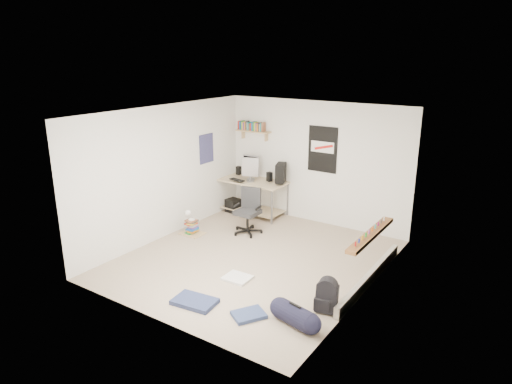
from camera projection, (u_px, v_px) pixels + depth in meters
The scene contains 26 objects.
floor at pixel (254, 259), 7.83m from camera, with size 4.00×4.50×0.01m, color gray.
ceiling at pixel (254, 112), 7.10m from camera, with size 4.00×4.50×0.01m, color white.
back_wall at pixel (316, 163), 9.26m from camera, with size 4.00×0.01×2.50m, color silver.
left_wall at pixel (165, 172), 8.53m from camera, with size 0.01×4.50×2.50m, color silver.
right_wall at pixel (372, 212), 6.40m from camera, with size 0.01×4.50×2.50m, color silver.
desk at pixel (248, 197), 10.02m from camera, with size 1.76×0.77×0.80m, color #CABC8C.
monitor_left at pixel (251, 168), 9.78m from camera, with size 0.38×0.10×0.42m, color #A9A9AE.
monitor_right at pixel (250, 171), 9.62m from camera, with size 0.36×0.09×0.40m, color #A7A8AC.
pc_tower at pixel (281, 173), 9.48m from camera, with size 0.18×0.37×0.39m, color black.
keyboard at pixel (237, 180), 9.65m from camera, with size 0.36×0.13×0.02m, color black.
speaker_left at pixel (239, 170), 10.09m from camera, with size 0.09×0.09×0.19m, color black.
speaker_right at pixel (269, 177), 9.56m from camera, with size 0.10×0.10×0.20m, color black.
office_chair at pixel (247, 209), 8.82m from camera, with size 0.58×0.58×0.89m, color #272729.
wall_shelf at pixel (253, 131), 9.78m from camera, with size 0.80×0.22×0.24m, color tan.
poster_back_wall at pixel (322, 149), 9.07m from camera, with size 0.62×0.03×0.92m, color black.
poster_left_wall at pixel (206, 149), 9.40m from camera, with size 0.02×0.42×0.60m, color navy.
window at pixel (376, 193), 6.61m from camera, with size 0.10×1.50×1.26m, color brown.
baseboard_heater at pixel (370, 277), 7.00m from camera, with size 0.08×2.50×0.18m, color #B7B2A8.
backpack at pixel (327, 298), 6.19m from camera, with size 0.29×0.23×0.38m, color black.
duffel_bag at pixel (295, 315), 5.90m from camera, with size 0.28×0.28×0.54m, color black.
tshirt at pixel (237, 278), 7.13m from camera, with size 0.41×0.35×0.04m, color silver.
jeans_a at pixel (195, 302), 6.43m from camera, with size 0.61×0.39×0.07m, color #222B4E.
jeans_b at pixel (249, 315), 6.12m from camera, with size 0.42×0.32×0.05m, color navy.
book_stack at pixel (192, 226), 8.88m from camera, with size 0.40×0.32×0.27m, color brown.
desk_lamp at pixel (192, 216), 8.79m from camera, with size 0.13×0.21×0.21m, color silver.
subwoofer at pixel (233, 206), 10.13m from camera, with size 0.27×0.27×0.30m, color black.
Camera 1 is at (4.00, -5.92, 3.40)m, focal length 32.00 mm.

